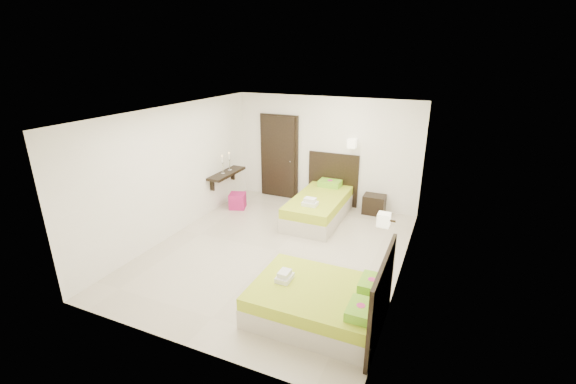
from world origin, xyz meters
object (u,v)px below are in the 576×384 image
at_px(bed_single, 320,205).
at_px(ottoman, 238,201).
at_px(bed_double, 322,301).
at_px(nightstand, 374,204).

relative_size(bed_single, ottoman, 5.66).
bearing_deg(bed_double, bed_single, 109.80).
bearing_deg(nightstand, bed_double, -89.21).
relative_size(bed_double, ottoman, 4.96).
xyz_separation_m(bed_single, nightstand, (1.06, 0.78, -0.09)).
relative_size(bed_double, nightstand, 3.65).
height_order(bed_single, ottoman, bed_single).
bearing_deg(nightstand, ottoman, -162.54).
height_order(bed_double, nightstand, bed_double).
distance_m(bed_single, bed_double, 3.52).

